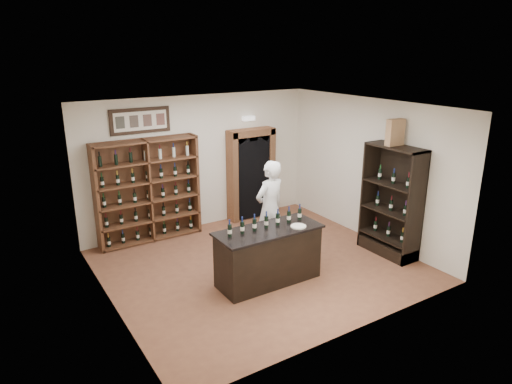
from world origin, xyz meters
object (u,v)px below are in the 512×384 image
counter_bottle_0 (230,230)px  wine_crate (395,132)px  tasting_counter (268,256)px  side_cabinet (391,217)px  shopkeeper (270,208)px  wine_shelf (148,190)px

counter_bottle_0 → wine_crate: bearing=-5.2°
wine_crate → counter_bottle_0: bearing=179.2°
wine_crate → tasting_counter: bearing=179.4°
counter_bottle_0 → wine_crate: wine_crate is taller
tasting_counter → wine_crate: (2.69, -0.24, 1.96)m
side_cabinet → shopkeeper: 2.42m
tasting_counter → shopkeeper: bearing=55.0°
wine_shelf → side_cabinet: (3.82, -3.23, -0.35)m
counter_bottle_0 → tasting_counter: bearing=-5.6°
tasting_counter → shopkeeper: shopkeeper is taller
wine_shelf → wine_crate: 5.12m
side_cabinet → shopkeeper: bearing=148.5°
tasting_counter → wine_crate: 3.33m
counter_bottle_0 → side_cabinet: bearing=-6.1°
counter_bottle_0 → wine_crate: size_ratio=0.60×
tasting_counter → counter_bottle_0: counter_bottle_0 is taller
tasting_counter → wine_crate: bearing=-5.1°
counter_bottle_0 → side_cabinet: side_cabinet is taller
wine_shelf → counter_bottle_0: size_ratio=7.33×
tasting_counter → counter_bottle_0: 0.95m
side_cabinet → wine_crate: bearing=122.1°
wine_shelf → wine_crate: wine_crate is taller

